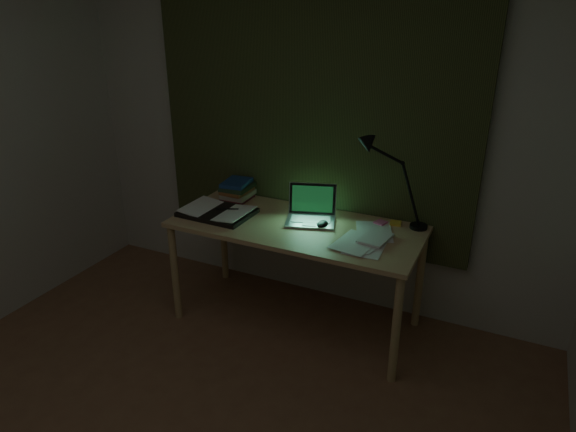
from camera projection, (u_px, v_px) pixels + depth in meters
name	position (u px, v px, depth m)	size (l,w,h in m)	color
wall_back	(312.00, 125.00, 3.40)	(3.50, 0.00, 2.50)	beige
curtain	(310.00, 96.00, 3.28)	(2.20, 0.06, 2.00)	#2F361B
desk	(296.00, 274.00, 3.36)	(1.57, 0.69, 0.72)	#DCAE76
laptop	(311.00, 207.00, 3.20)	(0.31, 0.34, 0.22)	#AAAAAF
open_textbook	(217.00, 212.00, 3.36)	(0.46, 0.33, 0.04)	white
book_stack	(237.00, 190.00, 3.59)	(0.18, 0.22, 0.15)	white
loose_papers	(368.00, 236.00, 3.05)	(0.34, 0.36, 0.02)	silver
mouse	(322.00, 224.00, 3.18)	(0.06, 0.10, 0.04)	black
sticky_yellow	(396.00, 223.00, 3.22)	(0.07, 0.07, 0.01)	yellow
sticky_pink	(381.00, 223.00, 3.23)	(0.07, 0.07, 0.01)	pink
desk_lamp	(423.00, 183.00, 3.05)	(0.39, 0.30, 0.59)	black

